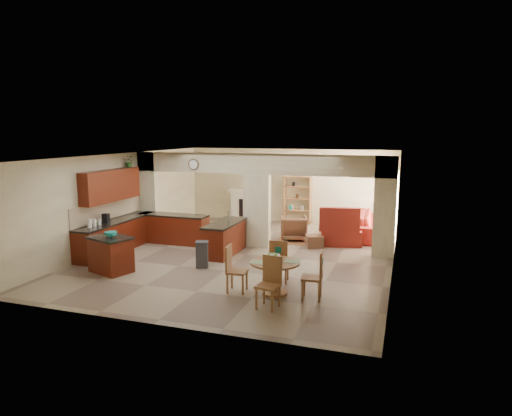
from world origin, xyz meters
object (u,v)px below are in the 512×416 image
(kitchen_island, at_px, (111,254))
(sofa, at_px, (374,225))
(armchair, at_px, (294,228))
(dining_table, at_px, (275,272))

(kitchen_island, bearing_deg, sofa, 64.09)
(armchair, bearing_deg, sofa, -169.67)
(dining_table, height_order, sofa, sofa)
(kitchen_island, relative_size, sofa, 0.44)
(kitchen_island, bearing_deg, dining_table, 15.57)
(sofa, distance_m, armchair, 2.72)
(kitchen_island, relative_size, armchair, 1.44)
(dining_table, distance_m, sofa, 6.42)
(dining_table, distance_m, armchair, 5.06)
(dining_table, height_order, armchair, armchair)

